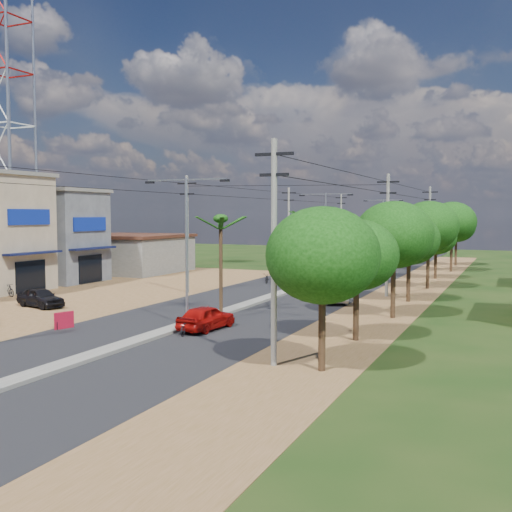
{
  "coord_description": "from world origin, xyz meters",
  "views": [
    {
      "loc": [
        16.36,
        -27.81,
        6.06
      ],
      "look_at": [
        -1.31,
        12.19,
        3.0
      ],
      "focal_mm": 42.0,
      "sensor_mm": 36.0,
      "label": 1
    }
  ],
  "objects": [
    {
      "name": "palm_median_far",
      "position": [
        0.0,
        36.0,
        5.26
      ],
      "size": [
        2.0,
        2.0,
        5.85
      ],
      "color": "black",
      "rests_on": "ground"
    },
    {
      "name": "moto_rider_west_a",
      "position": [
        -3.75,
        20.06,
        0.44
      ],
      "size": [
        1.06,
        1.77,
        0.88
      ],
      "primitive_type": "imported",
      "rotation": [
        0.0,
        0.0,
        0.31
      ],
      "color": "black",
      "rests_on": "ground"
    },
    {
      "name": "moto_rider_east",
      "position": [
        1.2,
        -2.15,
        0.43
      ],
      "size": [
        0.88,
        1.71,
        0.85
      ],
      "primitive_type": "imported",
      "rotation": [
        0.0,
        0.0,
        3.34
      ],
      "color": "black",
      "rests_on": "ground"
    },
    {
      "name": "moto_rider_west_b",
      "position": [
        -1.68,
        33.27,
        0.44
      ],
      "size": [
        0.87,
        1.53,
        0.89
      ],
      "primitive_type": "imported",
      "rotation": [
        0.0,
        0.0,
        -0.32
      ],
      "color": "black",
      "rests_on": "ground"
    },
    {
      "name": "utility_pole_e_b",
      "position": [
        7.5,
        16.0,
        4.76
      ],
      "size": [
        1.6,
        0.24,
        9.0
      ],
      "color": "#605E56",
      "rests_on": "ground"
    },
    {
      "name": "low_shed",
      "position": [
        -21.0,
        24.0,
        1.97
      ],
      "size": [
        10.4,
        10.4,
        3.95
      ],
      "color": "#605E56",
      "rests_on": "ground"
    },
    {
      "name": "ground",
      "position": [
        0.0,
        0.0,
        0.0
      ],
      "size": [
        160.0,
        160.0,
        0.0
      ],
      "primitive_type": "plane",
      "color": "black",
      "rests_on": "ground"
    },
    {
      "name": "roadside_sign",
      "position": [
        -5.5,
        -3.37,
        0.46
      ],
      "size": [
        0.43,
        1.08,
        0.93
      ],
      "rotation": [
        0.0,
        0.0,
        -0.33
      ],
      "color": "maroon",
      "rests_on": "ground"
    },
    {
      "name": "tree_east_a",
      "position": [
        9.5,
        -6.0,
        4.49
      ],
      "size": [
        4.4,
        4.4,
        6.37
      ],
      "color": "black",
      "rests_on": "ground"
    },
    {
      "name": "car_white_far",
      "position": [
        -2.34,
        22.59,
        0.83
      ],
      "size": [
        4.17,
        6.16,
        1.66
      ],
      "primitive_type": "imported",
      "rotation": [
        0.0,
        0.0,
        0.36
      ],
      "color": "#AFAEAA",
      "rests_on": "ground"
    },
    {
      "name": "tree_east_f",
      "position": [
        9.2,
        30.0,
        3.89
      ],
      "size": [
        3.8,
        3.8,
        5.52
      ],
      "color": "black",
      "rests_on": "ground"
    },
    {
      "name": "utility_pole_e_c",
      "position": [
        7.5,
        38.0,
        4.76
      ],
      "size": [
        1.6,
        0.24,
        9.0
      ],
      "color": "#605E56",
      "rests_on": "ground"
    },
    {
      "name": "median",
      "position": [
        0.0,
        18.0,
        0.09
      ],
      "size": [
        1.0,
        90.0,
        0.18
      ],
      "primitive_type": "cube",
      "color": "#605E56",
      "rests_on": "ground"
    },
    {
      "name": "car_silver_mid",
      "position": [
        4.89,
        11.6,
        0.72
      ],
      "size": [
        2.9,
        4.62,
        1.44
      ],
      "primitive_type": "imported",
      "rotation": [
        0.0,
        0.0,
        3.49
      ],
      "color": "#ABADB3",
      "rests_on": "ground"
    },
    {
      "name": "utility_pole_e_a",
      "position": [
        7.5,
        -6.0,
        4.76
      ],
      "size": [
        1.6,
        0.24,
        9.0
      ],
      "color": "#605E56",
      "rests_on": "ground"
    },
    {
      "name": "tree_east_g",
      "position": [
        9.8,
        38.0,
        5.24
      ],
      "size": [
        5.0,
        5.0,
        7.38
      ],
      "color": "black",
      "rests_on": "ground"
    },
    {
      "name": "utility_pole_w_d",
      "position": [
        -7.0,
        55.0,
        4.76
      ],
      "size": [
        1.6,
        0.24,
        9.0
      ],
      "color": "#605E56",
      "rests_on": "ground"
    },
    {
      "name": "car_red_near",
      "position": [
        1.5,
        -0.61,
        0.65
      ],
      "size": [
        1.89,
        3.95,
        1.3
      ],
      "primitive_type": "imported",
      "rotation": [
        0.0,
        0.0,
        3.05
      ],
      "color": "#910A07",
      "rests_on": "ground"
    },
    {
      "name": "shophouse_grey",
      "position": [
        -21.98,
        14.0,
        4.16
      ],
      "size": [
        9.0,
        6.4,
        8.3
      ],
      "color": "#4A4C51",
      "rests_on": "ground"
    },
    {
      "name": "streetlight_near",
      "position": [
        0.0,
        0.0,
        4.79
      ],
      "size": [
        5.1,
        0.18,
        8.0
      ],
      "color": "gray",
      "rests_on": "ground"
    },
    {
      "name": "tree_east_c",
      "position": [
        9.7,
        7.0,
        4.86
      ],
      "size": [
        4.6,
        4.6,
        6.83
      ],
      "color": "black",
      "rests_on": "ground"
    },
    {
      "name": "car_parked_dark",
      "position": [
        -11.98,
        1.74,
        0.64
      ],
      "size": [
        3.99,
        2.35,
        1.27
      ],
      "primitive_type": "imported",
      "rotation": [
        0.0,
        0.0,
        1.33
      ],
      "color": "black",
      "rests_on": "ground"
    },
    {
      "name": "tree_east_e",
      "position": [
        9.6,
        22.0,
        5.09
      ],
      "size": [
        4.8,
        4.8,
        7.14
      ],
      "color": "black",
      "rests_on": "ground"
    },
    {
      "name": "telecom_tower",
      "position": [
        -27.0,
        14.0,
        19.12
      ],
      "size": [
        3.8,
        3.8,
        43.0
      ],
      "color": "gray",
      "rests_on": "ground"
    },
    {
      "name": "palm_median_mid",
      "position": [
        0.0,
        20.0,
        5.9
      ],
      "size": [
        2.0,
        2.0,
        6.55
      ],
      "color": "black",
      "rests_on": "ground"
    },
    {
      "name": "dirt_shoulder_east",
      "position": [
        8.5,
        15.0,
        0.01
      ],
      "size": [
        5.0,
        90.0,
        0.03
      ],
      "primitive_type": "cube",
      "color": "brown",
      "rests_on": "ground"
    },
    {
      "name": "palm_median_near",
      "position": [
        0.0,
        4.0,
        5.54
      ],
      "size": [
        2.0,
        2.0,
        6.15
      ],
      "color": "black",
      "rests_on": "ground"
    },
    {
      "name": "tree_east_h",
      "position": [
        9.5,
        46.0,
        4.64
      ],
      "size": [
        4.4,
        4.4,
        6.52
      ],
      "color": "black",
      "rests_on": "ground"
    },
    {
      "name": "streetlight_far",
      "position": [
        0.0,
        50.0,
        4.79
      ],
      "size": [
        5.1,
        0.18,
        8.0
      ],
      "color": "gray",
      "rests_on": "ground"
    },
    {
      "name": "tree_east_d",
      "position": [
        9.4,
        14.0,
        4.34
      ],
      "size": [
        4.2,
        4.2,
        6.13
      ],
      "color": "black",
      "rests_on": "ground"
    },
    {
      "name": "tree_east_b",
      "position": [
        9.3,
        0.0,
        4.11
      ],
      "size": [
        4.0,
        4.0,
        5.83
      ],
      "color": "black",
      "rests_on": "ground"
    },
    {
      "name": "road",
      "position": [
        0.0,
        15.0,
        0.02
      ],
      "size": [
        12.0,
        110.0,
        0.04
      ],
      "primitive_type": "cube",
      "color": "black",
      "rests_on": "ground"
    },
    {
      "name": "utility_pole_w_b",
      "position": [
        -7.0,
        12.0,
        4.76
      ],
      "size": [
        1.6,
        0.24,
        9.0
      ],
      "color": "#605E56",
      "rests_on": "ground"
    },
    {
      "name": "dirt_lot_west",
      "position": [
        -15.0,
        8.0,
        0.02
      ],
      "size": [
        18.0,
        46.0,
        0.04
      ],
      "primitive_type": "cube",
      "color": "brown",
      "rests_on": "ground"
    },
    {
      "name": "utility_pole_w_c",
      "position": [
        -7.0,
        34.0,
        4.76
      ],
      "size": [
        1.6,
        0.24,
        9.0
      ],
      "color": "#605E56",
      "rests_on": "ground"
    },
    {
      "name": "streetlight_mid",
      "position": [
        0.0,
        25.0,
        4.79
      ],
      "size": [
        5.1,
        0.18,
        8.0
      ],
      "color": "gray",
      "rests_on": "ground"
    }
  ]
}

